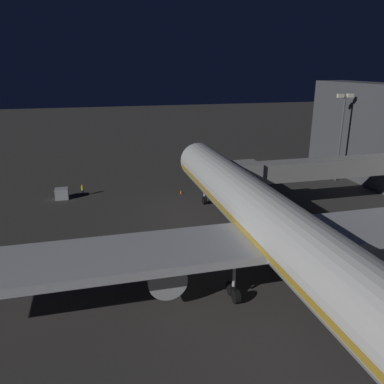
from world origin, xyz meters
name	(u,v)px	position (x,y,z in m)	size (l,w,h in m)	color
ground_plane	(238,243)	(0.00, 0.00, 0.00)	(320.00, 320.00, 0.00)	#383533
airliner_at_gate	(278,231)	(0.00, 9.00, 5.44)	(57.32, 57.38, 19.34)	silver
jet_bridge	(306,170)	(-12.79, -8.23, 5.58)	(24.04, 3.40, 7.11)	#9E9E99
apron_floodlight_mast	(341,130)	(-25.50, -19.38, 8.70)	(2.90, 0.50, 14.65)	#59595E
baggage_container_near_belt	(62,194)	(19.97, -20.85, 0.82)	(1.87, 1.56, 1.63)	#B7BABF
ground_crew_near_nose_gear	(83,189)	(16.98, -21.62, 0.99)	(0.40, 0.40, 1.80)	black
traffic_cone_nose_port	(208,190)	(-2.20, -18.86, 0.28)	(0.36, 0.36, 0.55)	orange
traffic_cone_nose_starboard	(181,192)	(2.20, -18.86, 0.28)	(0.36, 0.36, 0.55)	orange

